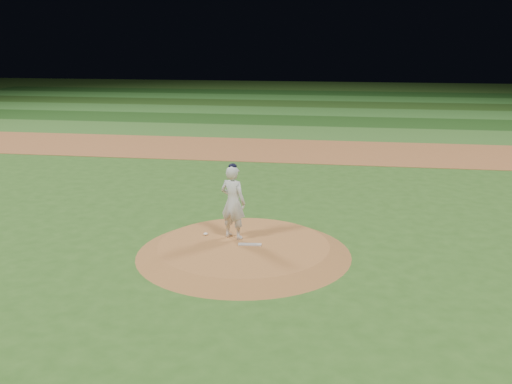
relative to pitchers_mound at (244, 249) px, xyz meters
name	(u,v)px	position (x,y,z in m)	size (l,w,h in m)	color
ground	(244,253)	(0.00, 0.00, -0.12)	(120.00, 120.00, 0.00)	#2E591D
infield_dirt_band	(294,150)	(0.00, 14.00, -0.12)	(70.00, 6.00, 0.02)	#995A2F
outfield_stripe_0	(303,133)	(0.00, 19.50, -0.12)	(70.00, 5.00, 0.02)	#346424
outfield_stripe_1	(309,121)	(0.00, 24.50, -0.12)	(70.00, 5.00, 0.02)	#1B4215
outfield_stripe_2	(314,112)	(0.00, 29.50, -0.12)	(70.00, 5.00, 0.02)	#2F6725
outfield_stripe_3	(317,104)	(0.00, 34.50, -0.12)	(70.00, 5.00, 0.02)	#204415
outfield_stripe_4	(320,98)	(0.00, 39.50, -0.12)	(70.00, 5.00, 0.02)	#2F7028
outfield_stripe_5	(323,93)	(0.00, 44.50, -0.12)	(70.00, 5.00, 0.02)	#1B4917
pitchers_mound	(244,249)	(0.00, 0.00, 0.00)	(5.50, 5.50, 0.25)	#A26532
pitching_rubber	(250,244)	(0.17, -0.04, 0.14)	(0.59, 0.15, 0.03)	beige
rosin_bag	(206,234)	(-1.14, 0.52, 0.16)	(0.12, 0.12, 0.06)	white
pitcher_on_mound	(233,202)	(-0.36, 0.45, 1.11)	(0.83, 0.69, 2.01)	silver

